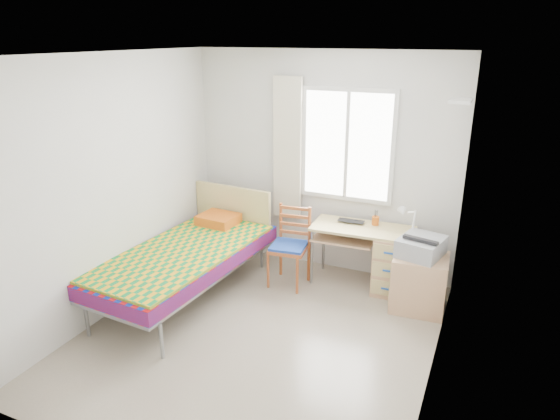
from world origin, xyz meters
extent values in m
plane|color=#BCAD93|center=(0.00, 0.00, 0.00)|extent=(3.50, 3.50, 0.00)
plane|color=white|center=(0.00, 0.00, 2.60)|extent=(3.50, 3.50, 0.00)
plane|color=silver|center=(0.00, 1.75, 1.30)|extent=(3.20, 0.00, 3.20)
plane|color=silver|center=(-1.60, 0.00, 1.30)|extent=(0.00, 3.50, 3.50)
plane|color=silver|center=(1.60, 0.00, 1.30)|extent=(0.00, 3.50, 3.50)
cube|color=white|center=(0.30, 1.73, 1.55)|extent=(1.10, 0.04, 1.30)
cube|color=white|center=(0.30, 1.72, 1.55)|extent=(1.00, 0.02, 1.20)
cube|color=white|center=(0.30, 1.72, 1.55)|extent=(0.04, 0.02, 1.20)
cube|color=beige|center=(-0.42, 1.68, 1.45)|extent=(0.35, 0.05, 1.70)
cube|color=white|center=(1.49, 1.40, 2.15)|extent=(0.20, 0.32, 0.03)
cube|color=gray|center=(-1.06, 0.34, 0.38)|extent=(1.17, 2.30, 0.07)
cube|color=#AE0B11|center=(-1.06, 0.34, 0.47)|extent=(1.21, 2.33, 0.16)
cube|color=#E6A310|center=(-1.06, 0.32, 0.56)|extent=(1.18, 2.21, 0.03)
cube|color=tan|center=(-1.06, 1.43, 0.67)|extent=(1.07, 0.13, 0.61)
cube|color=orange|center=(-1.11, 1.16, 0.63)|extent=(0.47, 0.41, 0.11)
cylinder|color=gray|center=(-1.49, -0.67, 0.18)|extent=(0.04, 0.04, 0.36)
cylinder|color=gray|center=(-0.62, 1.36, 0.18)|extent=(0.04, 0.04, 0.36)
cube|color=tan|center=(0.61, 1.42, 0.69)|extent=(1.15, 0.57, 0.03)
cube|color=tan|center=(0.98, 1.42, 0.34)|extent=(0.42, 0.52, 0.68)
cube|color=tan|center=(0.41, 1.42, 0.55)|extent=(0.71, 0.51, 0.02)
cylinder|color=gray|center=(0.09, 1.21, 0.34)|extent=(0.03, 0.03, 0.68)
cylinder|color=gray|center=(0.09, 1.63, 0.34)|extent=(0.03, 0.03, 0.68)
cube|color=#9C381E|center=(-0.15, 1.09, 0.45)|extent=(0.44, 0.44, 0.04)
cube|color=#1B3C97|center=(-0.15, 1.09, 0.48)|extent=(0.42, 0.42, 0.04)
cube|color=#9C381E|center=(-0.15, 1.27, 0.72)|extent=(0.36, 0.07, 0.40)
cylinder|color=#9C381E|center=(-0.33, 0.91, 0.22)|extent=(0.03, 0.03, 0.45)
cylinder|color=#9C381E|center=(0.03, 1.27, 0.46)|extent=(0.04, 0.04, 0.91)
cube|color=tan|center=(1.31, 1.15, 0.30)|extent=(0.57, 0.52, 0.60)
cube|color=tan|center=(1.04, 1.15, 0.43)|extent=(0.04, 0.45, 0.22)
cube|color=tan|center=(1.04, 1.15, 0.18)|extent=(0.04, 0.45, 0.22)
cube|color=#9EA1A5|center=(1.29, 1.18, 0.69)|extent=(0.49, 0.54, 0.19)
cube|color=black|center=(1.29, 1.18, 0.79)|extent=(0.39, 0.44, 0.02)
imported|color=black|center=(0.45, 1.47, 0.72)|extent=(0.31, 0.21, 0.02)
cylinder|color=orange|center=(0.72, 1.55, 0.76)|extent=(0.09, 0.09, 0.10)
cylinder|color=white|center=(1.16, 1.45, 0.72)|extent=(0.09, 0.09, 0.03)
cylinder|color=white|center=(1.16, 1.45, 0.85)|extent=(0.02, 0.11, 0.25)
cylinder|color=white|center=(1.14, 1.37, 0.98)|extent=(0.12, 0.22, 0.10)
cone|color=white|center=(1.06, 1.27, 1.00)|extent=(0.13, 0.14, 0.12)
imported|color=gray|center=(0.40, 1.46, 0.59)|extent=(0.23, 0.26, 0.02)
camera|label=1|loc=(1.88, -3.70, 2.75)|focal=32.00mm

